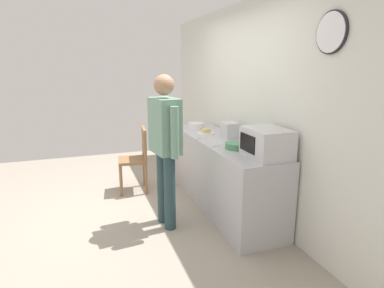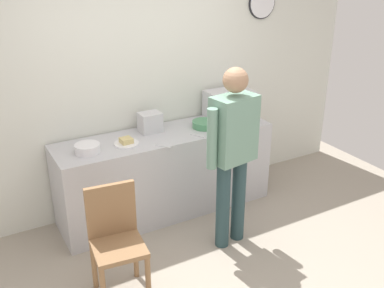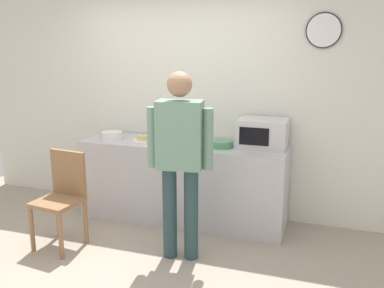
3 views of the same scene
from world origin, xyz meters
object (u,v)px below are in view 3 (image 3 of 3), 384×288
at_px(person_standing, 180,153).
at_px(spoon_utensil, 200,149).
at_px(sandwich_plate, 143,139).
at_px(cereal_bowl, 112,135).
at_px(wooden_chair, 62,194).
at_px(microwave, 263,133).
at_px(fork_utensil, 159,148).
at_px(salad_bowl, 221,144).
at_px(toaster, 179,131).

bearing_deg(person_standing, spoon_utensil, 91.03).
relative_size(sandwich_plate, cereal_bowl, 1.03).
xyz_separation_m(cereal_bowl, wooden_chair, (-0.08, -0.87, -0.41)).
relative_size(microwave, fork_utensil, 2.94).
xyz_separation_m(sandwich_plate, salad_bowl, (0.89, 0.02, 0.01)).
bearing_deg(sandwich_plate, fork_utensil, -38.64).
xyz_separation_m(sandwich_plate, person_standing, (0.72, -0.77, 0.10)).
bearing_deg(toaster, fork_utensil, -98.02).
bearing_deg(salad_bowl, fork_utensil, -157.55).
relative_size(cereal_bowl, wooden_chair, 0.25).
height_order(microwave, spoon_utensil, microwave).
distance_m(cereal_bowl, toaster, 0.76).
height_order(salad_bowl, cereal_bowl, cereal_bowl).
xyz_separation_m(microwave, salad_bowl, (-0.41, -0.14, -0.11)).
bearing_deg(salad_bowl, sandwich_plate, -178.62).
xyz_separation_m(cereal_bowl, spoon_utensil, (1.09, -0.14, -0.04)).
bearing_deg(salad_bowl, toaster, 161.67).
height_order(microwave, toaster, microwave).
height_order(microwave, wooden_chair, microwave).
height_order(toaster, person_standing, person_standing).
bearing_deg(wooden_chair, cereal_bowl, 84.81).
relative_size(microwave, spoon_utensil, 2.94).
bearing_deg(fork_utensil, cereal_bowl, 162.03).
height_order(microwave, fork_utensil, microwave).
distance_m(microwave, salad_bowl, 0.45).
xyz_separation_m(spoon_utensil, wooden_chair, (-1.17, -0.73, -0.37)).
height_order(sandwich_plate, toaster, toaster).
xyz_separation_m(salad_bowl, spoon_utensil, (-0.18, -0.18, -0.03)).
bearing_deg(salad_bowl, wooden_chair, -146.24).
distance_m(cereal_bowl, spoon_utensil, 1.10).
height_order(cereal_bowl, toaster, toaster).
relative_size(spoon_utensil, person_standing, 0.10).
height_order(spoon_utensil, wooden_chair, wooden_chair).
bearing_deg(fork_utensil, salad_bowl, 22.45).
bearing_deg(fork_utensil, toaster, 81.98).
bearing_deg(sandwich_plate, microwave, 6.85).
distance_m(toaster, fork_utensil, 0.44).
relative_size(salad_bowl, spoon_utensil, 1.51).
bearing_deg(cereal_bowl, fork_utensil, -17.97).
height_order(cereal_bowl, wooden_chair, cereal_bowl).
relative_size(fork_utensil, wooden_chair, 0.18).
xyz_separation_m(toaster, spoon_utensil, (0.36, -0.36, -0.10)).
xyz_separation_m(salad_bowl, wooden_chair, (-1.35, -0.91, -0.41)).
xyz_separation_m(person_standing, wooden_chair, (-1.18, -0.12, -0.49)).
bearing_deg(person_standing, toaster, 111.04).
relative_size(sandwich_plate, wooden_chair, 0.26).
bearing_deg(fork_utensil, sandwich_plate, 141.36).
distance_m(microwave, sandwich_plate, 1.32).
relative_size(microwave, sandwich_plate, 2.08).
bearing_deg(microwave, person_standing, -122.37).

